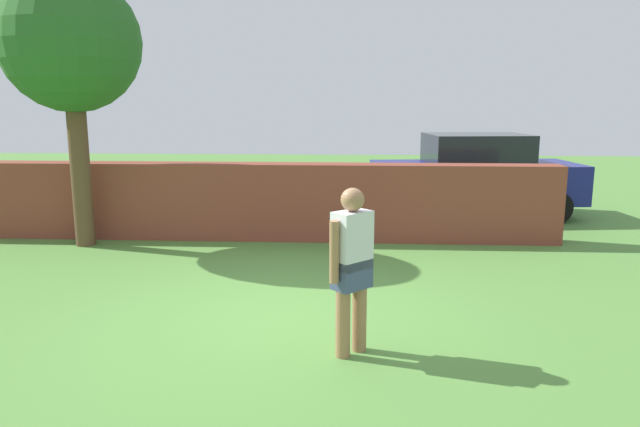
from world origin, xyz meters
TOP-DOWN VIEW (x-y plane):
  - ground_plane at (0.00, 0.00)m, footprint 40.00×40.00m
  - brick_wall at (-1.50, 3.72)m, footprint 11.68×0.50m
  - tree at (-3.68, 3.11)m, footprint 2.21×2.21m
  - person at (0.82, -0.99)m, footprint 0.41×0.41m
  - car at (3.37, 6.04)m, footprint 4.37×2.31m

SIDE VIEW (x-z plane):
  - ground_plane at x=0.00m, z-range 0.00..0.00m
  - brick_wall at x=-1.50m, z-range 0.00..1.33m
  - car at x=3.37m, z-range 0.00..1.72m
  - person at x=0.82m, z-range 0.09..1.71m
  - tree at x=-3.68m, z-range 1.05..5.47m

